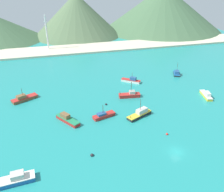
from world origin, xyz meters
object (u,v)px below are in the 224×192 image
at_px(fishing_boat_3, 131,80).
at_px(buoy_2, 106,104).
at_px(fishing_boat_1, 130,95).
at_px(buoy_1, 167,134).
at_px(fishing_boat_0, 24,98).
at_px(radio_tower, 47,33).
at_px(fishing_boat_2, 140,114).
at_px(fishing_boat_4, 177,73).
at_px(buoy_0, 92,155).
at_px(fishing_boat_6, 206,95).
at_px(fishing_boat_5, 104,115).
at_px(fishing_boat_7, 13,180).
at_px(fishing_boat_8, 67,119).

xyz_separation_m(fishing_boat_3, buoy_2, (-17.42, -18.73, -0.78)).
relative_size(fishing_boat_1, buoy_1, 11.36).
distance_m(fishing_boat_0, buoy_2, 34.50).
xyz_separation_m(fishing_boat_0, radio_tower, (12.82, 73.28, 11.21)).
relative_size(fishing_boat_2, buoy_1, 12.90).
bearing_deg(fishing_boat_4, buoy_1, -122.32).
height_order(fishing_boat_1, fishing_boat_4, fishing_boat_1).
bearing_deg(buoy_0, radio_tower, 93.89).
distance_m(fishing_boat_0, fishing_boat_1, 44.38).
height_order(fishing_boat_0, fishing_boat_1, fishing_boat_1).
bearing_deg(buoy_2, fishing_boat_2, -49.70).
relative_size(fishing_boat_6, buoy_2, 10.72).
xyz_separation_m(fishing_boat_1, fishing_boat_2, (-1.57, -15.66, 0.05)).
distance_m(fishing_boat_5, radio_tower, 97.15).
bearing_deg(radio_tower, fishing_boat_7, -96.25).
xyz_separation_m(fishing_boat_4, buoy_2, (-43.53, -21.46, -0.77)).
xyz_separation_m(fishing_boat_5, buoy_0, (-8.19, -19.38, -0.62)).
bearing_deg(fishing_boat_4, buoy_0, -137.82).
xyz_separation_m(fishing_boat_3, fishing_boat_4, (26.10, 2.73, -0.01)).
bearing_deg(fishing_boat_0, fishing_boat_8, -53.48).
xyz_separation_m(fishing_boat_5, buoy_2, (3.18, 8.92, -0.64)).
bearing_deg(fishing_boat_1, fishing_boat_4, 28.64).
bearing_deg(buoy_1, buoy_0, -172.27).
height_order(fishing_boat_8, buoy_0, fishing_boat_8).
bearing_deg(fishing_boat_3, buoy_2, -132.93).
height_order(fishing_boat_4, radio_tower, radio_tower).
bearing_deg(buoy_1, fishing_boat_8, 151.48).
bearing_deg(fishing_boat_4, radio_tower, 134.06).
relative_size(fishing_boat_6, fishing_boat_7, 0.86).
height_order(fishing_boat_6, fishing_boat_7, fishing_boat_7).
height_order(fishing_boat_8, buoy_1, fishing_boat_8).
bearing_deg(fishing_boat_5, radio_tower, 99.53).
relative_size(fishing_boat_2, fishing_boat_4, 1.33).
distance_m(buoy_2, radio_tower, 89.14).
bearing_deg(fishing_boat_0, buoy_1, -39.26).
relative_size(fishing_boat_5, buoy_0, 8.59).
xyz_separation_m(fishing_boat_0, buoy_1, (46.22, -37.78, -0.78)).
height_order(buoy_0, buoy_2, buoy_0).
distance_m(fishing_boat_1, fishing_boat_5, 19.52).
height_order(fishing_boat_2, fishing_boat_3, fishing_boat_2).
distance_m(fishing_boat_4, fishing_boat_5, 55.72).
relative_size(fishing_boat_4, buoy_1, 9.71).
bearing_deg(radio_tower, buoy_0, -86.11).
height_order(fishing_boat_1, buoy_1, fishing_boat_1).
bearing_deg(fishing_boat_3, fishing_boat_1, -111.88).
bearing_deg(buoy_2, fishing_boat_1, 19.01).
bearing_deg(fishing_boat_6, fishing_boat_0, 166.64).
bearing_deg(fishing_boat_4, fishing_boat_8, -153.60).
bearing_deg(fishing_boat_4, fishing_boat_7, -144.36).
height_order(fishing_boat_0, fishing_boat_7, fishing_boat_0).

